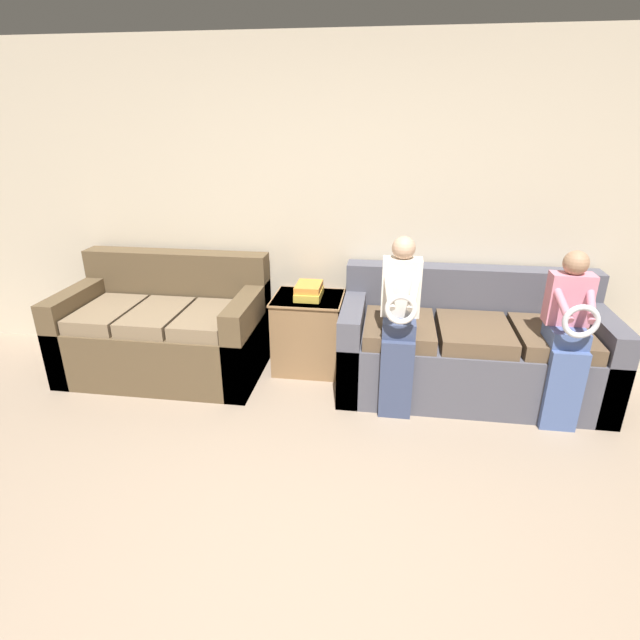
{
  "coord_description": "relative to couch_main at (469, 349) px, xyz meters",
  "views": [
    {
      "loc": [
        0.27,
        -1.31,
        1.98
      ],
      "look_at": [
        -0.15,
        1.6,
        0.77
      ],
      "focal_mm": 28.0,
      "sensor_mm": 36.0,
      "label": 1
    }
  ],
  "objects": [
    {
      "name": "book_stack",
      "position": [
        -1.26,
        0.16,
        0.35
      ],
      "size": [
        0.2,
        0.29,
        0.11
      ],
      "color": "gold",
      "rests_on": "side_shelf"
    },
    {
      "name": "side_shelf",
      "position": [
        -1.27,
        0.16,
        -0.01
      ],
      "size": [
        0.56,
        0.49,
        0.63
      ],
      "color": "olive",
      "rests_on": "ground_plane"
    },
    {
      "name": "child_left_seated",
      "position": [
        -0.55,
        -0.36,
        0.35
      ],
      "size": [
        0.27,
        0.37,
        1.24
      ],
      "color": "#384260",
      "rests_on": "ground_plane"
    },
    {
      "name": "child_right_seated",
      "position": [
        0.55,
        -0.36,
        0.33
      ],
      "size": [
        0.28,
        0.37,
        1.18
      ],
      "color": "#475B8E",
      "rests_on": "ground_plane"
    },
    {
      "name": "wall_back",
      "position": [
        -0.9,
        0.46,
        0.94
      ],
      "size": [
        7.13,
        0.06,
        2.55
      ],
      "color": "beige",
      "rests_on": "ground_plane"
    },
    {
      "name": "couch_main",
      "position": [
        0.0,
        0.0,
        0.0
      ],
      "size": [
        1.93,
        0.88,
        0.89
      ],
      "color": "#4C4C56",
      "rests_on": "ground_plane"
    },
    {
      "name": "couch_side",
      "position": [
        -2.41,
        -0.03,
        0.01
      ],
      "size": [
        1.56,
        0.9,
        0.93
      ],
      "color": "brown",
      "rests_on": "ground_plane"
    }
  ]
}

